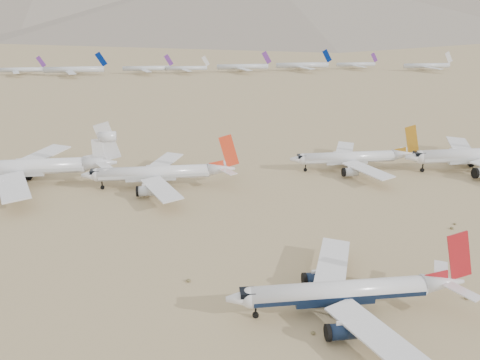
{
  "coord_description": "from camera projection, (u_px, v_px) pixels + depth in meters",
  "views": [
    {
      "loc": [
        -29.56,
        -70.91,
        55.29
      ],
      "look_at": [
        -14.61,
        54.78,
        7.0
      ],
      "focal_mm": 35.0,
      "sensor_mm": 36.0,
      "label": 1
    }
  ],
  "objects": [
    {
      "name": "main_airliner",
      "position": [
        349.0,
        291.0,
        87.9
      ],
      "size": [
        44.85,
        43.81,
        15.83
      ],
      "color": "white",
      "rests_on": "ground"
    },
    {
      "name": "row2_navy_widebody",
      "position": [
        480.0,
        155.0,
        162.87
      ],
      "size": [
        52.71,
        51.54,
        18.75
      ],
      "color": "white",
      "rests_on": "ground"
    },
    {
      "name": "ground",
      "position": [
        350.0,
        313.0,
        88.76
      ],
      "size": [
        7000.0,
        7000.0,
        0.0
      ],
      "primitive_type": "plane",
      "color": "#947B56",
      "rests_on": "ground"
    },
    {
      "name": "row2_orange_tail",
      "position": [
        160.0,
        173.0,
        147.82
      ],
      "size": [
        46.63,
        45.61,
        16.63
      ],
      "color": "white",
      "rests_on": "ground"
    },
    {
      "name": "row2_white_trijet",
      "position": [
        28.0,
        167.0,
        149.97
      ],
      "size": [
        56.37,
        55.09,
        19.98
      ],
      "color": "white",
      "rests_on": "ground"
    },
    {
      "name": "distant_storage_row",
      "position": [
        168.0,
        68.0,
        385.28
      ],
      "size": [
        473.33,
        56.67,
        16.04
      ],
      "color": "silver",
      "rests_on": "ground"
    },
    {
      "name": "row2_gold_tail",
      "position": [
        354.0,
        158.0,
        163.41
      ],
      "size": [
        43.7,
        42.74,
        15.56
      ],
      "color": "white",
      "rests_on": "ground"
    }
  ]
}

